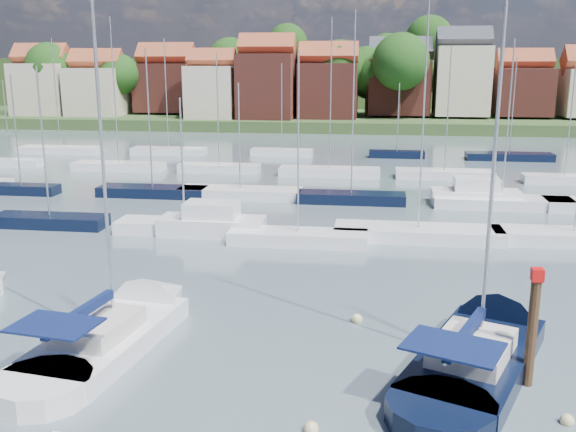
# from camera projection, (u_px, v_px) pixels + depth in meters

# --- Properties ---
(ground) EXTENTS (260.00, 260.00, 0.00)m
(ground) POSITION_uv_depth(u_px,v_px,m) (318.00, 182.00, 61.45)
(ground) COLOR #4E626B
(ground) RESTS_ON ground
(sailboat_centre) EXTENTS (5.14, 13.23, 17.44)m
(sailboat_centre) POSITION_uv_depth(u_px,v_px,m) (129.00, 324.00, 27.40)
(sailboat_centre) COLOR white
(sailboat_centre) RESTS_ON ground
(sailboat_navy) EXTENTS (8.42, 13.78, 18.53)m
(sailboat_navy) POSITION_uv_depth(u_px,v_px,m) (487.00, 344.00, 25.52)
(sailboat_navy) COLOR black
(sailboat_navy) RESTS_ON ground
(timber_piling) EXTENTS (0.40, 0.40, 6.63)m
(timber_piling) POSITION_uv_depth(u_px,v_px,m) (530.00, 352.00, 22.70)
(timber_piling) COLOR #4C331E
(timber_piling) RESTS_ON ground
(buoy_d) EXTENTS (0.49, 0.49, 0.49)m
(buoy_d) POSITION_uv_depth(u_px,v_px,m) (311.00, 431.00, 20.09)
(buoy_d) COLOR beige
(buoy_d) RESTS_ON ground
(buoy_e) EXTENTS (0.51, 0.51, 0.51)m
(buoy_e) POSITION_uv_depth(u_px,v_px,m) (356.00, 322.00, 28.59)
(buoy_e) COLOR beige
(buoy_e) RESTS_ON ground
(buoy_f) EXTENTS (0.46, 0.46, 0.46)m
(buoy_f) POSITION_uv_depth(u_px,v_px,m) (567.00, 423.00, 20.54)
(buoy_f) COLOR beige
(buoy_f) RESTS_ON ground
(marina_field) EXTENTS (79.62, 41.41, 15.93)m
(marina_field) POSITION_uv_depth(u_px,v_px,m) (335.00, 188.00, 56.42)
(marina_field) COLOR white
(marina_field) RESTS_ON ground
(far_shore_town) EXTENTS (212.46, 90.00, 22.27)m
(far_shore_town) POSITION_uv_depth(u_px,v_px,m) (364.00, 91.00, 149.32)
(far_shore_town) COLOR #3D5229
(far_shore_town) RESTS_ON ground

